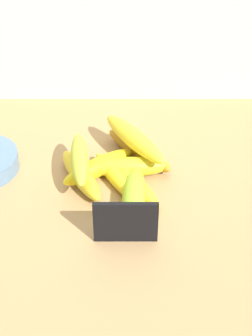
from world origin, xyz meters
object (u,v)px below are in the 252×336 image
at_px(banana_6, 134,197).
at_px(banana_8, 135,138).
at_px(banana_4, 139,150).
at_px(banana_2, 137,186).
at_px(banana_1, 99,167).
at_px(banana_5, 118,178).
at_px(chalkboard_sign, 126,223).
at_px(banana_3, 81,175).
at_px(banana_7, 80,159).
at_px(banana_0, 130,167).

height_order(banana_6, banana_8, banana_8).
bearing_deg(banana_4, banana_2, -92.88).
xyz_separation_m(banana_1, banana_5, (0.04, -0.03, -0.00)).
distance_m(banana_1, banana_6, 0.12).
relative_size(chalkboard_sign, banana_8, 0.55).
relative_size(banana_3, banana_6, 0.98).
bearing_deg(banana_6, banana_8, 89.07).
bearing_deg(banana_4, banana_6, -94.12).
bearing_deg(banana_3, banana_8, 34.37).
xyz_separation_m(chalkboard_sign, banana_3, (-0.09, 0.16, -0.02)).
relative_size(banana_4, banana_6, 1.10).
bearing_deg(banana_8, banana_7, -147.19).
relative_size(banana_4, banana_5, 1.08).
xyz_separation_m(banana_1, banana_3, (-0.03, -0.03, -0.00)).
distance_m(banana_4, banana_5, 0.10).
bearing_deg(banana_6, banana_4, 85.88).
bearing_deg(banana_8, banana_3, -145.63).
bearing_deg(banana_5, banana_3, 175.38).
xyz_separation_m(chalkboard_sign, banana_6, (0.02, 0.09, -0.02)).
bearing_deg(banana_6, chalkboard_sign, -99.69).
bearing_deg(banana_1, banana_6, -54.23).
xyz_separation_m(banana_5, banana_7, (-0.07, 0.01, 0.04)).
bearing_deg(banana_4, banana_7, -144.36).
relative_size(chalkboard_sign, banana_6, 0.63).
height_order(banana_2, banana_5, banana_2).
distance_m(banana_2, banana_7, 0.12).
bearing_deg(banana_8, banana_2, -88.36).
bearing_deg(banana_3, banana_6, -34.33).
relative_size(banana_2, banana_5, 0.86).
bearing_deg(banana_4, banana_1, -142.90).
bearing_deg(banana_2, chalkboard_sign, -99.19).
bearing_deg(banana_0, banana_3, -166.11).
bearing_deg(banana_4, banana_8, -122.49).
xyz_separation_m(banana_0, banana_6, (0.01, -0.09, 0.00)).
height_order(chalkboard_sign, banana_7, chalkboard_sign).
relative_size(banana_0, banana_7, 0.98).
height_order(banana_1, banana_7, banana_7).
relative_size(banana_0, banana_1, 0.98).
bearing_deg(banana_8, banana_0, -101.56).
distance_m(chalkboard_sign, banana_5, 0.16).
bearing_deg(banana_1, banana_4, 37.10).
height_order(chalkboard_sign, banana_2, chalkboard_sign).
xyz_separation_m(banana_7, banana_8, (0.11, 0.07, 0.00)).
height_order(banana_3, banana_4, banana_3).
relative_size(banana_2, banana_8, 0.76).
bearing_deg(banana_2, banana_1, 141.97).
height_order(banana_2, banana_3, banana_3).
relative_size(banana_1, banana_6, 0.97).
distance_m(banana_0, banana_4, 0.07).
bearing_deg(banana_7, banana_5, -7.54).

